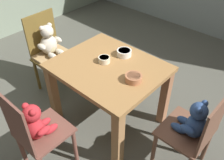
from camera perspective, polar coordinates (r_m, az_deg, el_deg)
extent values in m
cube|color=#55544A|center=(2.71, -0.72, -9.19)|extent=(5.20, 5.20, 0.04)
cube|color=#9E703F|center=(2.24, -0.86, 2.93)|extent=(0.98, 0.82, 0.04)
cube|color=#9A6A40|center=(2.55, -13.50, -3.19)|extent=(0.08, 0.08, 0.66)
cube|color=#A07346|center=(2.09, 1.37, -14.08)|extent=(0.08, 0.08, 0.66)
cube|color=#A36C3B|center=(2.90, -2.29, 3.74)|extent=(0.08, 0.08, 0.66)
cube|color=#A26847|center=(2.50, 12.22, -4.05)|extent=(0.08, 0.08, 0.66)
cube|color=brown|center=(2.09, -15.51, -11.60)|extent=(0.37, 0.39, 0.02)
cube|color=brown|center=(1.87, -21.41, -9.79)|extent=(0.34, 0.02, 0.46)
cylinder|color=brown|center=(2.23, -8.65, -15.04)|extent=(0.04, 0.04, 0.42)
cylinder|color=brown|center=(2.40, -13.55, -10.84)|extent=(0.04, 0.04, 0.42)
cylinder|color=brown|center=(2.32, -20.22, -15.15)|extent=(0.04, 0.04, 0.42)
ellipsoid|color=#B8262D|center=(1.99, -17.65, -10.59)|extent=(0.17, 0.15, 0.20)
ellipsoid|color=beige|center=(2.01, -16.47, -10.06)|extent=(0.10, 0.05, 0.12)
sphere|color=#B8262D|center=(1.89, -18.28, -7.43)|extent=(0.14, 0.14, 0.14)
ellipsoid|color=beige|center=(1.91, -17.04, -6.91)|extent=(0.05, 0.05, 0.04)
sphere|color=#B8262D|center=(1.82, -18.03, -7.23)|extent=(0.05, 0.05, 0.05)
sphere|color=#B8262D|center=(1.88, -19.62, -5.77)|extent=(0.05, 0.05, 0.05)
ellipsoid|color=#B8262D|center=(1.92, -15.61, -11.34)|extent=(0.06, 0.11, 0.06)
ellipsoid|color=#B8262D|center=(2.04, -18.81, -8.32)|extent=(0.06, 0.11, 0.06)
ellipsoid|color=#B8262D|center=(2.04, -14.10, -11.05)|extent=(0.06, 0.13, 0.06)
ellipsoid|color=#B8262D|center=(2.10, -15.67, -9.63)|extent=(0.06, 0.13, 0.06)
cube|color=brown|center=(2.11, 16.77, -11.29)|extent=(0.38, 0.42, 0.02)
cube|color=brown|center=(1.92, 22.63, -9.41)|extent=(0.02, 0.38, 0.43)
cylinder|color=brown|center=(2.42, 14.61, -10.38)|extent=(0.04, 0.04, 0.42)
cylinder|color=brown|center=(2.22, 9.77, -15.71)|extent=(0.04, 0.04, 0.42)
cylinder|color=brown|center=(2.37, 21.27, -13.93)|extent=(0.04, 0.04, 0.42)
ellipsoid|color=navy|center=(2.02, 18.99, -10.04)|extent=(0.15, 0.18, 0.21)
ellipsoid|color=#C8B09C|center=(2.03, 17.69, -9.59)|extent=(0.05, 0.10, 0.13)
sphere|color=navy|center=(1.91, 19.68, -6.82)|extent=(0.13, 0.13, 0.13)
ellipsoid|color=#C8B09C|center=(1.93, 18.39, -6.40)|extent=(0.05, 0.05, 0.04)
sphere|color=navy|center=(1.91, 20.89, -5.11)|extent=(0.05, 0.05, 0.05)
sphere|color=navy|center=(1.84, 19.63, -6.66)|extent=(0.05, 0.05, 0.05)
ellipsoid|color=navy|center=(2.07, 19.88, -7.61)|extent=(0.12, 0.06, 0.06)
ellipsoid|color=navy|center=(1.93, 17.16, -11.00)|extent=(0.12, 0.06, 0.06)
ellipsoid|color=navy|center=(2.12, 16.62, -9.19)|extent=(0.14, 0.06, 0.06)
ellipsoid|color=navy|center=(2.06, 15.26, -10.78)|extent=(0.14, 0.06, 0.06)
cube|color=brown|center=(2.90, -13.29, 4.91)|extent=(0.38, 0.42, 0.02)
cube|color=brown|center=(2.90, -16.22, 10.33)|extent=(0.02, 0.38, 0.49)
cylinder|color=brown|center=(2.84, -13.51, -1.47)|extent=(0.04, 0.04, 0.42)
cylinder|color=brown|center=(3.00, -8.17, 1.80)|extent=(0.04, 0.04, 0.42)
cylinder|color=brown|center=(3.06, -17.12, 1.11)|extent=(0.04, 0.04, 0.42)
cylinder|color=brown|center=(3.21, -11.96, 4.05)|extent=(0.04, 0.04, 0.42)
cube|color=tan|center=(2.88, -13.37, 5.38)|extent=(0.35, 0.39, 0.04)
ellipsoid|color=beige|center=(2.86, -14.56, 8.01)|extent=(0.17, 0.20, 0.23)
ellipsoid|color=beige|center=(2.83, -13.87, 7.48)|extent=(0.06, 0.11, 0.14)
sphere|color=beige|center=(2.78, -14.99, 10.89)|extent=(0.14, 0.14, 0.14)
ellipsoid|color=beige|center=(2.74, -14.32, 10.40)|extent=(0.05, 0.06, 0.04)
sphere|color=beige|center=(2.74, -16.15, 11.53)|extent=(0.05, 0.05, 0.05)
sphere|color=beige|center=(2.78, -14.46, 12.32)|extent=(0.05, 0.05, 0.05)
ellipsoid|color=beige|center=(2.78, -16.16, 7.42)|extent=(0.13, 0.06, 0.06)
ellipsoid|color=beige|center=(2.88, -12.61, 9.23)|extent=(0.13, 0.06, 0.06)
ellipsoid|color=beige|center=(2.79, -13.75, 5.43)|extent=(0.15, 0.07, 0.07)
ellipsoid|color=beige|center=(2.84, -12.04, 6.35)|extent=(0.15, 0.07, 0.07)
cylinder|color=beige|center=(2.26, -1.82, 4.80)|extent=(0.11, 0.11, 0.05)
cylinder|color=beige|center=(2.28, -1.81, 4.36)|extent=(0.06, 0.06, 0.01)
cylinder|color=beige|center=(2.25, -1.83, 5.26)|extent=(0.09, 0.09, 0.01)
cylinder|color=white|center=(2.36, 2.86, 6.38)|extent=(0.14, 0.14, 0.06)
cylinder|color=white|center=(2.37, 2.85, 5.88)|extent=(0.08, 0.08, 0.01)
cylinder|color=beige|center=(2.35, 2.88, 6.90)|extent=(0.12, 0.12, 0.01)
cylinder|color=#B9734C|center=(2.05, 5.06, 0.48)|extent=(0.15, 0.15, 0.06)
cylinder|color=#B9734C|center=(2.06, 5.03, -0.04)|extent=(0.08, 0.08, 0.01)
cylinder|color=beige|center=(2.03, 5.10, 1.02)|extent=(0.12, 0.12, 0.01)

